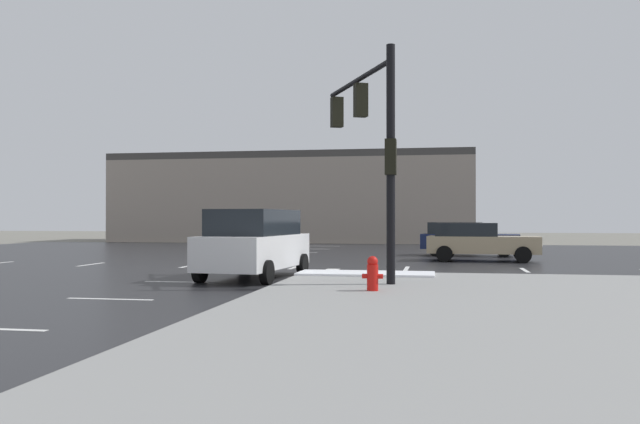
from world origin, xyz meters
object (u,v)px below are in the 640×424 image
Objects in this scene: fire_hydrant at (373,273)px; sedan_tan at (479,241)px; traffic_signal_mast at (372,131)px; suv_white at (255,242)px; sedan_navy at (466,238)px.

sedan_tan is (3.13, 13.08, 0.32)m from fire_hydrant.
traffic_signal_mast is 1.22× the size of suv_white.
traffic_signal_mast is 11.30m from sedan_tan.
sedan_navy reaches higher than fire_hydrant.
sedan_navy is 14.77m from suv_white.
sedan_navy is 1.01× the size of sedan_tan.
fire_hydrant is at bearing -129.12° from suv_white.
fire_hydrant is at bearing -99.49° from sedan_tan.
suv_white is (-3.85, 3.79, 0.55)m from fire_hydrant.
suv_white is at bearing 48.99° from traffic_signal_mast.
sedan_navy and sedan_tan have the same top height.
suv_white reaches higher than sedan_tan.
sedan_navy is 0.94× the size of suv_white.
fire_hydrant is 5.43m from suv_white.
fire_hydrant is 0.17× the size of sedan_navy.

